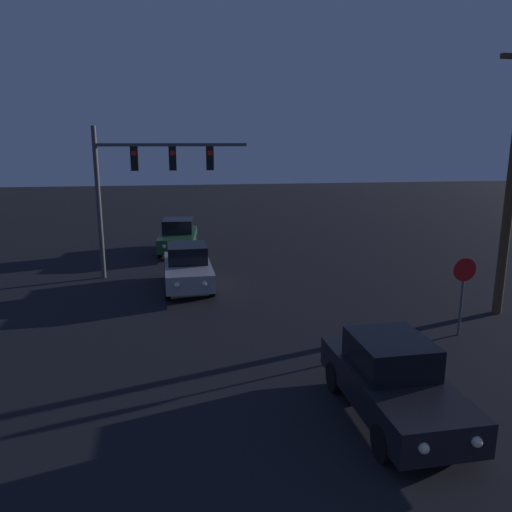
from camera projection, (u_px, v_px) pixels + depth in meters
car_near at (392, 380)px, 9.66m from camera, size 1.80×4.10×1.57m
car_mid at (188, 267)px, 18.22m from camera, size 1.79×4.09×1.57m
car_far at (178, 236)px, 24.05m from camera, size 1.94×4.14×1.57m
traffic_signal_mast at (144, 174)px, 19.00m from camera, size 5.78×0.30×5.81m
stop_sign at (463, 282)px, 13.56m from camera, size 0.65×0.07×2.21m
utility_pole at (512, 173)px, 14.69m from camera, size 1.50×0.28×8.42m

